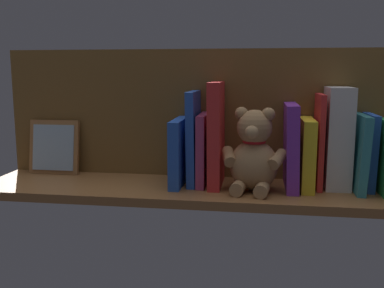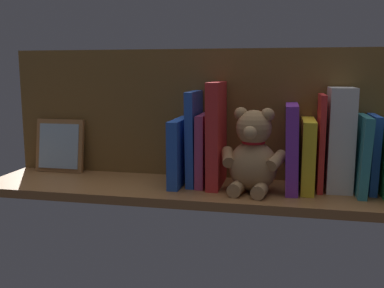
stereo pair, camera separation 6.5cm
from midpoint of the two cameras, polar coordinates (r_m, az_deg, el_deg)
name	(u,v)px [view 2 (the right image)]	position (r cm, az deg, el deg)	size (l,w,h in cm)	color
ground_plane	(192,190)	(114.12, 1.65, -5.96)	(109.41, 26.95, 2.20)	brown
shelf_back_panel	(200,114)	(121.63, 2.65, 3.96)	(109.41, 1.50, 35.21)	brown
book_1	(372,154)	(116.54, 23.86, -1.16)	(1.81, 12.06, 18.81)	blue
book_2	(361,154)	(114.28, 22.70, -1.27)	(2.02, 15.62, 18.82)	teal
dictionary_thick_white	(340,139)	(114.82, 20.23, 0.58)	(6.13, 11.57, 25.36)	silver
book_3	(320,142)	(114.10, 17.95, 0.22)	(1.35, 12.33, 23.66)	red
book_4	(307,155)	(112.87, 16.40, -1.37)	(3.13, 15.30, 17.56)	yellow
book_5	(292,147)	(111.77, 14.49, -0.43)	(2.96, 16.40, 21.25)	purple
teddy_bear	(253,155)	(107.84, 9.66, -1.45)	(16.60, 14.35, 20.65)	tan
book_6	(217,134)	(112.28, 4.88, 1.26)	(3.08, 16.03, 26.59)	red
book_7	(204,149)	(114.15, 3.19, -0.68)	(2.12, 14.51, 18.35)	#B23F72
book_8	(193,138)	(114.33, 1.77, 0.83)	(2.09, 14.14, 24.17)	blue
book_9	(180,151)	(114.19, 0.03, -0.99)	(2.76, 16.94, 17.06)	blue
picture_frame_leaning	(60,146)	(132.99, -15.50, -0.23)	(14.61, 3.84, 15.50)	#9E6B3D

